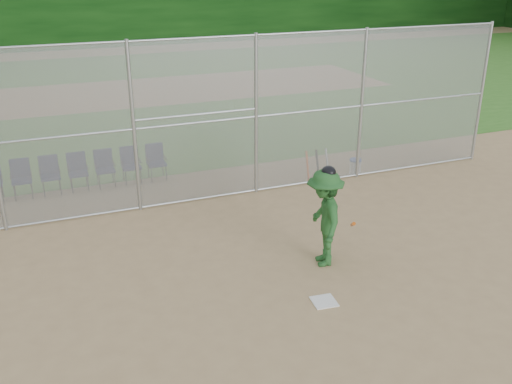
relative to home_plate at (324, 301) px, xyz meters
name	(u,v)px	position (x,y,z in m)	size (l,w,h in m)	color
ground	(308,299)	(-0.21, 0.19, -0.01)	(100.00, 100.00, 0.00)	tan
grass_strip	(128,93)	(-0.21, 18.19, 0.00)	(100.00, 100.00, 0.00)	#31681F
dirt_patch_far	(128,93)	(-0.21, 18.19, 0.00)	(24.00, 24.00, 0.00)	tan
backstop_fence	(217,118)	(-0.21, 5.19, 2.06)	(16.09, 0.09, 4.00)	gray
home_plate	(324,301)	(0.00, 0.00, 0.00)	(0.42, 0.42, 0.02)	white
batter_at_plate	(324,218)	(0.63, 1.26, 0.98)	(1.14, 1.46, 2.04)	#215322
water_cooler	(355,166)	(3.87, 5.42, 0.20)	(0.33, 0.33, 0.42)	white
spare_bats	(317,165)	(2.66, 5.40, 0.41)	(0.66, 0.33, 0.84)	#D84C14
chair_2	(22,180)	(-4.80, 7.03, 0.47)	(0.54, 0.52, 0.96)	#0F163A
chair_3	(50,176)	(-4.11, 7.03, 0.47)	(0.54, 0.52, 0.96)	#0F163A
chair_4	(78,172)	(-3.43, 7.03, 0.47)	(0.54, 0.52, 0.96)	#0F163A
chair_5	(105,169)	(-2.75, 7.03, 0.47)	(0.54, 0.52, 0.96)	#0F163A
chair_6	(131,166)	(-2.06, 7.03, 0.47)	(0.54, 0.52, 0.96)	#0F163A
chair_7	(157,163)	(-1.38, 7.03, 0.47)	(0.54, 0.52, 0.96)	#0F163A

